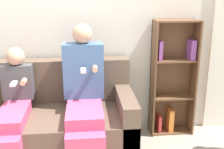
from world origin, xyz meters
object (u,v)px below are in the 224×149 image
object	(u,v)px
couch	(41,125)
adult_seated	(84,94)
child_seated	(13,111)
bookshelf	(172,79)

from	to	relation	value
couch	adult_seated	bearing A→B (deg)	-14.55
adult_seated	couch	bearing A→B (deg)	165.45
couch	child_seated	world-z (taller)	child_seated
child_seated	bookshelf	xyz separation A→B (m)	(1.67, 0.51, 0.09)
bookshelf	child_seated	bearing A→B (deg)	-163.03
couch	bookshelf	bearing A→B (deg)	13.16
couch	child_seated	xyz separation A→B (m)	(-0.21, -0.17, 0.25)
adult_seated	child_seated	world-z (taller)	adult_seated
couch	adult_seated	world-z (taller)	adult_seated
adult_seated	bookshelf	bearing A→B (deg)	24.22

